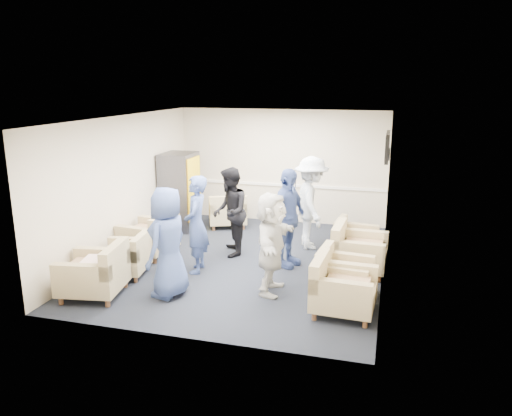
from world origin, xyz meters
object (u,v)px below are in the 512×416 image
(armchair_right_midfar, at_px, (356,252))
(person_back_right, at_px, (311,203))
(person_front_left, at_px, (168,242))
(person_back_left, at_px, (230,212))
(armchair_corner, at_px, (228,213))
(person_mid_left, at_px, (196,224))
(person_mid_right, at_px, (287,218))
(person_front_right, at_px, (271,243))
(armchair_left_mid, at_px, (127,258))
(armchair_right_far, at_px, (353,240))
(armchair_right_midnear, at_px, (341,276))
(armchair_right_near, at_px, (340,290))
(armchair_left_near, at_px, (97,274))
(vending_machine, at_px, (180,191))
(armchair_left_far, at_px, (151,237))

(armchair_right_midfar, height_order, person_back_right, person_back_right)
(person_front_left, bearing_deg, person_back_left, -179.71)
(armchair_corner, bearing_deg, person_mid_left, 75.23)
(person_mid_right, relative_size, person_front_right, 1.10)
(armchair_left_mid, distance_m, person_mid_left, 1.36)
(armchair_corner, height_order, person_front_left, person_front_left)
(armchair_left_mid, distance_m, armchair_right_far, 4.32)
(armchair_right_far, bearing_deg, person_mid_right, 134.14)
(armchair_right_midnear, relative_size, armchair_right_midfar, 0.93)
(armchair_right_near, height_order, armchair_corner, armchair_right_near)
(armchair_right_midnear, bearing_deg, armchair_left_mid, 97.53)
(armchair_left_near, distance_m, armchair_left_mid, 0.93)
(armchair_left_near, relative_size, armchair_corner, 0.95)
(person_front_right, bearing_deg, armchair_corner, 27.71)
(armchair_left_mid, xyz_separation_m, person_front_right, (2.63, -0.04, 0.51))
(armchair_right_near, bearing_deg, person_back_right, 20.63)
(armchair_left_near, xyz_separation_m, person_front_left, (1.10, 0.33, 0.52))
(armchair_right_midnear, xyz_separation_m, person_front_right, (-1.11, -0.17, 0.50))
(armchair_corner, distance_m, person_mid_left, 2.92)
(vending_machine, relative_size, person_back_left, 1.02)
(armchair_right_near, distance_m, armchair_corner, 4.89)
(person_mid_left, height_order, person_mid_right, person_mid_right)
(armchair_right_far, bearing_deg, armchair_left_mid, 124.82)
(armchair_right_near, relative_size, armchair_corner, 0.84)
(armchair_left_near, bearing_deg, armchair_right_near, 87.14)
(person_front_right, bearing_deg, armchair_right_far, -29.36)
(armchair_left_mid, relative_size, person_mid_left, 0.52)
(person_mid_right, xyz_separation_m, person_front_right, (0.00, -1.23, -0.08))
(person_back_right, bearing_deg, armchair_right_near, 177.65)
(armchair_right_far, xyz_separation_m, person_front_left, (-2.68, -2.69, 0.58))
(armchair_right_midfar, xyz_separation_m, person_back_right, (-1.01, 1.11, 0.57))
(vending_machine, xyz_separation_m, person_mid_right, (2.87, -1.72, 0.03))
(armchair_left_mid, relative_size, vending_machine, 0.51)
(armchair_right_midfar, xyz_separation_m, person_mid_right, (-1.26, -0.04, 0.55))
(person_back_left, bearing_deg, armchair_right_midfar, 65.59)
(vending_machine, bearing_deg, armchair_left_near, -86.43)
(armchair_right_midnear, xyz_separation_m, person_front_left, (-2.65, -0.72, 0.56))
(person_back_left, bearing_deg, armchair_left_mid, -61.96)
(armchair_right_far, distance_m, vending_machine, 4.13)
(person_back_left, bearing_deg, armchair_right_near, 31.41)
(person_mid_left, bearing_deg, armchair_left_far, -126.95)
(armchair_left_near, relative_size, armchair_right_near, 1.13)
(armchair_corner, xyz_separation_m, vending_machine, (-1.00, -0.43, 0.55))
(person_front_left, xyz_separation_m, person_mid_left, (0.04, 1.09, -0.01))
(armchair_left_mid, xyz_separation_m, armchair_right_midnear, (3.74, 0.13, 0.01))
(armchair_right_midfar, relative_size, person_front_right, 0.58)
(armchair_right_far, height_order, vending_machine, vending_machine)
(armchair_right_far, bearing_deg, vending_machine, 84.33)
(armchair_right_near, distance_m, person_back_left, 3.13)
(armchair_right_near, distance_m, person_front_right, 1.33)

